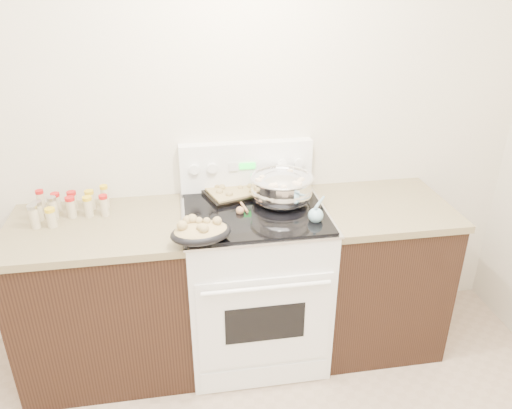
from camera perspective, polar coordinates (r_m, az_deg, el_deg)
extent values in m
cube|color=beige|center=(2.82, -8.49, 9.49)|extent=(4.00, 0.05, 2.70)
cube|color=black|center=(2.94, -16.63, -10.50)|extent=(0.90, 0.64, 0.88)
cube|color=brown|center=(2.71, -17.86, -2.60)|extent=(0.93, 0.67, 0.04)
cube|color=black|center=(3.11, 13.32, -7.86)|extent=(0.70, 0.64, 0.88)
cube|color=brown|center=(2.89, 14.24, -0.24)|extent=(0.73, 0.67, 0.04)
cube|color=white|center=(2.91, -0.16, -9.16)|extent=(0.76, 0.66, 0.92)
cube|color=white|center=(2.65, 1.03, -13.37)|extent=(0.70, 0.01, 0.55)
cube|color=black|center=(2.65, 1.06, -13.46)|extent=(0.42, 0.01, 0.22)
cylinder|color=white|center=(2.47, 1.24, -9.54)|extent=(0.65, 0.02, 0.02)
cube|color=white|center=(2.91, 0.96, -19.07)|extent=(0.70, 0.01, 0.14)
cube|color=silver|center=(2.67, -0.17, -0.96)|extent=(0.78, 0.68, 0.01)
cube|color=black|center=(2.67, -0.17, -0.73)|extent=(0.74, 0.64, 0.01)
cube|color=white|center=(2.88, -1.12, 4.48)|extent=(0.76, 0.07, 0.28)
cylinder|color=white|center=(2.80, -7.07, 4.00)|extent=(0.06, 0.02, 0.06)
cylinder|color=white|center=(2.81, -5.03, 4.14)|extent=(0.06, 0.02, 0.06)
cylinder|color=white|center=(2.86, 3.00, 4.63)|extent=(0.06, 0.02, 0.06)
cylinder|color=white|center=(2.88, 4.95, 4.74)|extent=(0.06, 0.02, 0.06)
cube|color=#19E533|center=(2.83, -0.99, 4.43)|extent=(0.09, 0.00, 0.04)
cube|color=silver|center=(2.82, -2.60, 4.32)|extent=(0.05, 0.00, 0.05)
cube|color=silver|center=(2.84, 0.61, 4.52)|extent=(0.05, 0.00, 0.05)
ellipsoid|color=silver|center=(2.73, 2.94, 1.54)|extent=(0.35, 0.35, 0.20)
cylinder|color=silver|center=(2.75, 2.91, 0.37)|extent=(0.19, 0.19, 0.01)
torus|color=silver|center=(2.69, 2.98, 3.11)|extent=(0.35, 0.35, 0.02)
cylinder|color=silver|center=(2.72, 2.95, 1.96)|extent=(0.32, 0.32, 0.11)
cylinder|color=brown|center=(2.70, 2.97, 2.87)|extent=(0.30, 0.30, 0.00)
cube|color=#FCE2BA|center=(2.60, 2.11, 2.08)|extent=(0.04, 0.04, 0.03)
cube|color=#FCE2BA|center=(2.70, 0.73, 3.09)|extent=(0.03, 0.03, 0.02)
cube|color=#FCE2BA|center=(2.66, 4.95, 2.62)|extent=(0.02, 0.02, 0.02)
cube|color=#FCE2BA|center=(2.59, 1.84, 2.01)|extent=(0.04, 0.04, 0.03)
cube|color=#FCE2BA|center=(2.66, 0.27, 2.74)|extent=(0.03, 0.03, 0.02)
cube|color=#FCE2BA|center=(2.63, 4.52, 2.37)|extent=(0.04, 0.04, 0.02)
cube|color=#FCE2BA|center=(2.79, 3.92, 3.79)|extent=(0.03, 0.03, 0.02)
cube|color=#FCE2BA|center=(2.71, 2.12, 3.11)|extent=(0.03, 0.03, 0.02)
cube|color=#FCE2BA|center=(2.60, 2.13, 2.11)|extent=(0.03, 0.03, 0.03)
cube|color=#FCE2BA|center=(2.68, 3.34, 2.83)|extent=(0.04, 0.04, 0.03)
cube|color=#FCE2BA|center=(2.59, 3.20, 1.95)|extent=(0.03, 0.03, 0.02)
cube|color=#FCE2BA|center=(2.68, 5.22, 2.82)|extent=(0.03, 0.03, 0.02)
cube|color=#FCE2BA|center=(2.63, 4.97, 2.28)|extent=(0.03, 0.03, 0.02)
ellipsoid|color=black|center=(2.37, -6.33, -3.26)|extent=(0.32, 0.25, 0.08)
ellipsoid|color=tan|center=(2.37, -6.34, -3.01)|extent=(0.29, 0.22, 0.06)
sphere|color=tan|center=(2.40, -7.84, -1.81)|extent=(0.05, 0.05, 0.05)
sphere|color=tan|center=(2.31, -6.00, -2.78)|extent=(0.05, 0.05, 0.05)
sphere|color=tan|center=(2.38, -6.54, -1.87)|extent=(0.04, 0.04, 0.04)
sphere|color=tan|center=(2.34, -8.43, -2.41)|extent=(0.05, 0.05, 0.05)
sphere|color=tan|center=(2.32, -6.36, -2.62)|extent=(0.04, 0.04, 0.04)
sphere|color=tan|center=(2.40, -7.30, -1.66)|extent=(0.05, 0.05, 0.05)
sphere|color=tan|center=(2.37, -4.47, -1.90)|extent=(0.04, 0.04, 0.04)
sphere|color=tan|center=(2.38, -5.65, -1.90)|extent=(0.04, 0.04, 0.04)
cube|color=black|center=(2.86, -1.91, 1.54)|extent=(0.46, 0.39, 0.02)
cube|color=tan|center=(2.86, -1.91, 1.76)|extent=(0.41, 0.34, 0.02)
sphere|color=tan|center=(2.86, -0.72, 2.10)|extent=(0.03, 0.03, 0.03)
sphere|color=tan|center=(2.88, -4.50, 2.10)|extent=(0.04, 0.04, 0.04)
sphere|color=tan|center=(2.85, 0.13, 1.98)|extent=(0.03, 0.03, 0.03)
sphere|color=tan|center=(2.76, -3.06, 1.18)|extent=(0.04, 0.04, 0.04)
sphere|color=tan|center=(2.80, -4.19, 1.45)|extent=(0.04, 0.04, 0.04)
sphere|color=tan|center=(2.85, -1.81, 1.94)|extent=(0.03, 0.03, 0.03)
sphere|color=tan|center=(2.92, -1.74, 2.53)|extent=(0.03, 0.03, 0.03)
sphere|color=tan|center=(2.85, -3.91, 1.94)|extent=(0.04, 0.04, 0.04)
sphere|color=tan|center=(2.80, -0.51, 1.51)|extent=(0.03, 0.03, 0.03)
sphere|color=tan|center=(2.83, 0.33, 1.80)|extent=(0.04, 0.04, 0.04)
cylinder|color=#A8764D|center=(2.73, -1.77, 0.26)|extent=(0.05, 0.24, 0.01)
sphere|color=#A8764D|center=(2.63, -1.84, -0.70)|extent=(0.04, 0.04, 0.04)
sphere|color=#7DA8BA|center=(2.56, 6.84, -1.25)|extent=(0.08, 0.08, 0.08)
cylinder|color=#7DA8BA|center=(2.65, 7.30, 0.27)|extent=(0.12, 0.23, 0.07)
cylinder|color=#BFB28C|center=(2.91, -23.31, 0.17)|extent=(0.04, 0.04, 0.11)
cylinder|color=#B21414|center=(2.88, -23.54, 1.34)|extent=(0.04, 0.04, 0.02)
cylinder|color=#BFB28C|center=(2.90, -21.83, 0.09)|extent=(0.05, 0.05, 0.09)
cylinder|color=#B21414|center=(2.87, -22.00, 1.04)|extent=(0.05, 0.05, 0.02)
cylinder|color=#BFB28C|center=(2.88, -20.21, 0.25)|extent=(0.05, 0.05, 0.09)
cylinder|color=#B21414|center=(2.86, -20.37, 1.22)|extent=(0.05, 0.05, 0.02)
cylinder|color=#BFB28C|center=(2.86, -18.41, 0.34)|extent=(0.05, 0.05, 0.09)
cylinder|color=gold|center=(2.83, -18.56, 1.34)|extent=(0.05, 0.05, 0.02)
cylinder|color=#BFB28C|center=(2.85, -16.86, 0.72)|extent=(0.04, 0.04, 0.11)
cylinder|color=gold|center=(2.82, -17.03, 1.92)|extent=(0.04, 0.04, 0.02)
cylinder|color=#BFB28C|center=(2.83, -23.60, -0.83)|extent=(0.05, 0.05, 0.09)
cylinder|color=#B2B2B7|center=(2.81, -23.80, 0.15)|extent=(0.05, 0.05, 0.02)
cylinder|color=#BFB28C|center=(2.81, -22.14, -0.52)|extent=(0.04, 0.04, 0.11)
cylinder|color=#B2B2B7|center=(2.79, -22.35, 0.62)|extent=(0.05, 0.05, 0.02)
cylinder|color=#BFB28C|center=(2.80, -20.35, -0.45)|extent=(0.05, 0.05, 0.10)
cylinder|color=#B21414|center=(2.77, -20.53, 0.62)|extent=(0.05, 0.05, 0.02)
cylinder|color=#BFB28C|center=(2.78, -18.60, -0.40)|extent=(0.05, 0.05, 0.10)
cylinder|color=gold|center=(2.75, -18.76, 0.67)|extent=(0.05, 0.05, 0.02)
cylinder|color=#BFB28C|center=(2.76, -16.94, -0.26)|extent=(0.04, 0.04, 0.10)
cylinder|color=#B21414|center=(2.73, -17.10, 0.85)|extent=(0.05, 0.05, 0.02)
cylinder|color=#BFB28C|center=(2.75, -23.99, -1.43)|extent=(0.05, 0.05, 0.11)
cylinder|color=#B2B2B7|center=(2.73, -24.22, -0.25)|extent=(0.05, 0.05, 0.02)
cylinder|color=#BFB28C|center=(2.73, -22.34, -1.55)|extent=(0.05, 0.05, 0.09)
cylinder|color=gold|center=(2.71, -22.52, -0.58)|extent=(0.05, 0.05, 0.02)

